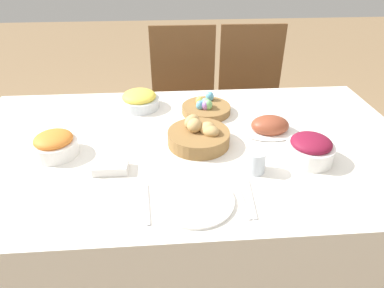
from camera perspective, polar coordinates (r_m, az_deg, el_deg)
The scene contains 16 objects.
ground_plane at distance 1.91m, azimuth -0.85°, elevation -19.91°, with size 12.00×12.00×0.00m, color #937551.
dining_table at distance 1.62m, azimuth -0.96°, elevation -11.42°, with size 1.86×1.06×0.77m.
chair_far_right at distance 2.34m, azimuth 9.84°, elevation 7.06°, with size 0.43×0.43×1.01m.
chair_far_center at distance 2.28m, azimuth -1.33°, elevation 6.81°, with size 0.42×0.42×1.01m.
bread_basket at distance 1.36m, azimuth 1.19°, elevation 1.42°, with size 0.25×0.25×0.11m.
egg_basket at distance 1.62m, azimuth 2.35°, elevation 6.04°, with size 0.23×0.23×0.08m.
ham_platter at distance 1.49m, azimuth 12.84°, elevation 2.86°, with size 0.25×0.17×0.08m.
beet_salad_bowl at distance 1.33m, azimuth 19.07°, elevation -0.78°, with size 0.18×0.18×0.10m.
pineapple_bowl at distance 1.68m, azimuth -8.76°, elevation 7.29°, with size 0.19×0.19×0.09m.
carrot_bowl at distance 1.39m, azimuth -21.93°, elevation -0.06°, with size 0.17×0.17×0.09m.
dinner_plate at distance 1.09m, azimuth 0.49°, elevation -9.39°, with size 0.25×0.25×0.01m.
fork at distance 1.10m, azimuth -7.47°, elevation -9.80°, with size 0.02×0.19×0.00m.
knife at distance 1.12m, azimuth 8.30°, elevation -9.02°, with size 0.02×0.19×0.00m.
spoon at distance 1.12m, azimuth 9.81°, elevation -8.91°, with size 0.02×0.19×0.00m.
drinking_cup at distance 1.22m, azimuth 10.55°, elevation -2.88°, with size 0.07×0.07×0.08m.
butter_dish at distance 1.25m, azimuth -13.42°, elevation -3.75°, with size 0.12×0.08×0.03m.
Camera 1 is at (-0.06, -1.18, 1.50)m, focal length 32.00 mm.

